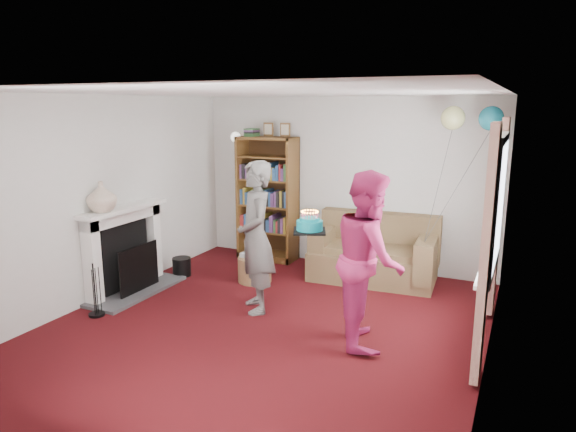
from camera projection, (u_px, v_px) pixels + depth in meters
The scene contains 16 objects.
ground at pixel (266, 326), 5.64m from camera, with size 5.00×5.00×0.00m, color #32070A.
wall_back at pixel (344, 183), 7.59m from camera, with size 4.50×0.02×2.50m, color silver.
wall_left at pixel (102, 198), 6.31m from camera, with size 0.02×5.00×2.50m, color silver.
wall_right at pixel (496, 239), 4.43m from camera, with size 0.02×5.00×2.50m, color silver.
ceiling at pixel (264, 92), 5.10m from camera, with size 4.50×5.00×0.01m, color white.
fireplace at pixel (128, 254), 6.57m from camera, with size 0.55×1.80×1.12m.
window_bay at pixel (494, 228), 5.00m from camera, with size 0.14×2.02×2.20m.
wall_sconce at pixel (236, 137), 8.05m from camera, with size 0.16×0.23×0.16m.
bookcase at pixel (268, 200), 7.95m from camera, with size 0.90×0.42×2.11m.
sofa at pixel (374, 255), 7.14m from camera, with size 1.68×0.89×0.89m.
wicker_basket at pixel (255, 268), 7.03m from camera, with size 0.46×0.46×0.40m.
person_striped at pixel (256, 237), 5.91m from camera, with size 0.65×0.42×1.77m, color black.
person_magenta at pixel (369, 258), 5.11m from camera, with size 0.86×0.67×1.77m, color #B2235C.
birthday_cake at pixel (310, 226), 5.29m from camera, with size 0.33×0.33×0.22m.
balloons at pixel (472, 118), 6.20m from camera, with size 0.81×0.37×1.70m.
mantel_vase at pixel (102, 197), 6.11m from camera, with size 0.35×0.35×0.37m, color beige.
Camera 1 is at (2.45, -4.65, 2.39)m, focal length 32.00 mm.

